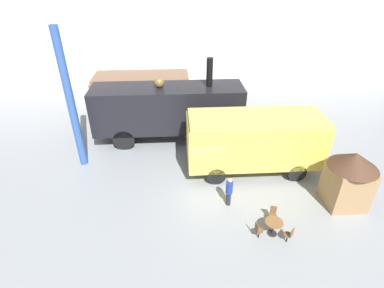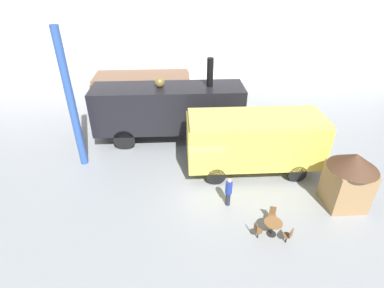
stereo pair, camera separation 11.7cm
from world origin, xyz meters
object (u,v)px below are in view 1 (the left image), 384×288
(passenger_coach_vintage, at_px, (254,139))
(visitor_person, at_px, (229,191))
(cafe_chair_0, at_px, (273,213))
(ticket_kiosk, at_px, (349,176))
(steam_locomotive, at_px, (168,108))
(passenger_coach_wooden, at_px, (142,92))
(cafe_table_near, at_px, (274,225))

(passenger_coach_vintage, xyz_separation_m, visitor_person, (-1.86, -3.00, -1.16))
(cafe_chair_0, bearing_deg, ticket_kiosk, 120.22)
(steam_locomotive, height_order, visitor_person, steam_locomotive)
(passenger_coach_wooden, relative_size, passenger_coach_vintage, 0.96)
(steam_locomotive, height_order, cafe_chair_0, steam_locomotive)
(steam_locomotive, height_order, passenger_coach_vintage, steam_locomotive)
(cafe_chair_0, distance_m, visitor_person, 2.31)
(visitor_person, bearing_deg, steam_locomotive, 113.59)
(cafe_chair_0, xyz_separation_m, ticket_kiosk, (3.91, 1.06, 1.16))
(passenger_coach_vintage, height_order, cafe_chair_0, passenger_coach_vintage)
(cafe_chair_0, bearing_deg, steam_locomotive, -134.09)
(cafe_table_near, xyz_separation_m, visitor_person, (-1.67, 2.04, 0.32))
(cafe_table_near, height_order, ticket_kiosk, ticket_kiosk)
(passenger_coach_wooden, distance_m, steam_locomotive, 4.55)
(cafe_chair_0, bearing_deg, passenger_coach_wooden, -135.37)
(steam_locomotive, bearing_deg, cafe_table_near, -62.29)
(passenger_coach_wooden, distance_m, cafe_table_near, 14.61)
(visitor_person, relative_size, ticket_kiosk, 0.54)
(passenger_coach_vintage, relative_size, visitor_person, 4.62)
(cafe_chair_0, relative_size, visitor_person, 0.53)
(passenger_coach_vintage, relative_size, ticket_kiosk, 2.51)
(visitor_person, bearing_deg, passenger_coach_vintage, 58.13)
(ticket_kiosk, bearing_deg, steam_locomotive, 141.20)
(passenger_coach_vintage, xyz_separation_m, cafe_table_near, (-0.19, -5.04, -1.48))
(steam_locomotive, bearing_deg, passenger_coach_vintage, -38.32)
(passenger_coach_wooden, height_order, ticket_kiosk, passenger_coach_wooden)
(cafe_table_near, distance_m, visitor_person, 2.66)
(steam_locomotive, relative_size, cafe_table_near, 12.11)
(passenger_coach_vintage, height_order, ticket_kiosk, passenger_coach_vintage)
(cafe_table_near, distance_m, cafe_chair_0, 0.78)
(passenger_coach_wooden, height_order, cafe_table_near, passenger_coach_wooden)
(passenger_coach_wooden, bearing_deg, cafe_table_near, -62.53)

